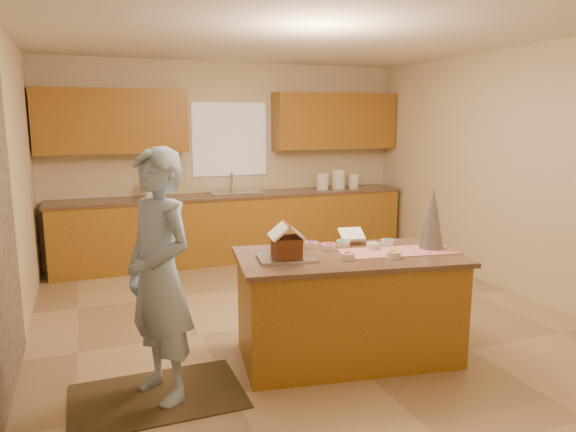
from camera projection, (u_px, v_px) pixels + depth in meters
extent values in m
plane|color=tan|center=(305.00, 320.00, 5.15)|extent=(5.50, 5.50, 0.00)
plane|color=silver|center=(307.00, 30.00, 4.67)|extent=(5.50, 5.50, 0.00)
plane|color=beige|center=(229.00, 161.00, 7.43)|extent=(5.50, 5.50, 0.00)
plane|color=beige|center=(544.00, 247.00, 2.39)|extent=(5.50, 5.50, 0.00)
plane|color=beige|center=(4.00, 196.00, 4.02)|extent=(5.50, 5.50, 0.00)
plane|color=beige|center=(515.00, 172.00, 5.80)|extent=(5.50, 5.50, 0.00)
cube|color=white|center=(230.00, 139.00, 7.35)|extent=(1.05, 0.03, 1.00)
cube|color=#9D6120|center=(236.00, 228.00, 7.32)|extent=(4.80, 0.60, 0.88)
cube|color=brown|center=(236.00, 195.00, 7.24)|extent=(4.85, 0.63, 0.04)
cube|color=#9F6122|center=(112.00, 121.00, 6.62)|extent=(1.85, 0.35, 0.80)
cube|color=#9F6122|center=(335.00, 121.00, 7.72)|extent=(1.85, 0.35, 0.80)
cube|color=silver|center=(236.00, 196.00, 7.24)|extent=(0.70, 0.45, 0.12)
cylinder|color=silver|center=(232.00, 182.00, 7.38)|extent=(0.03, 0.03, 0.28)
cube|color=#9D6120|center=(348.00, 308.00, 4.28)|extent=(1.80, 1.10, 0.83)
cube|color=brown|center=(349.00, 257.00, 4.21)|extent=(1.89, 1.19, 0.04)
cube|color=#AD0C20|center=(399.00, 251.00, 4.29)|extent=(0.98, 0.48, 0.01)
cube|color=silver|center=(287.00, 258.00, 4.05)|extent=(0.48, 0.38, 0.02)
cube|color=white|center=(352.00, 234.00, 4.56)|extent=(0.23, 0.19, 0.09)
cone|color=#AEADB9|center=(433.00, 218.00, 4.35)|extent=(0.24, 0.24, 0.52)
cube|color=black|center=(157.00, 396.00, 3.71)|extent=(1.18, 0.77, 0.01)
imported|color=#9BB8DC|center=(159.00, 276.00, 3.57)|extent=(0.64, 0.75, 1.73)
cylinder|color=white|center=(322.00, 181.00, 7.68)|extent=(0.18, 0.18, 0.24)
cylinder|color=white|center=(338.00, 179.00, 7.76)|extent=(0.20, 0.20, 0.28)
cylinder|color=white|center=(354.00, 181.00, 7.86)|extent=(0.15, 0.15, 0.22)
cylinder|color=white|center=(150.00, 188.00, 6.81)|extent=(0.12, 0.12, 0.26)
cube|color=brown|center=(287.00, 247.00, 4.03)|extent=(0.24, 0.26, 0.15)
cube|color=white|center=(279.00, 231.00, 4.00)|extent=(0.18, 0.28, 0.12)
cube|color=white|center=(294.00, 230.00, 4.02)|extent=(0.18, 0.28, 0.12)
cylinder|color=red|center=(287.00, 224.00, 4.00)|extent=(0.06, 0.26, 0.02)
cylinder|color=#28AF70|center=(343.00, 244.00, 4.46)|extent=(0.11, 0.11, 0.05)
cylinder|color=#DF6E69|center=(348.00, 256.00, 4.05)|extent=(0.11, 0.11, 0.05)
cylinder|color=silver|center=(373.00, 246.00, 4.37)|extent=(0.11, 0.11, 0.05)
cylinder|color=teal|center=(387.00, 242.00, 4.50)|extent=(0.11, 0.11, 0.05)
cylinder|color=purple|center=(311.00, 245.00, 4.41)|extent=(0.11, 0.11, 0.05)
cylinder|color=#DC2674|center=(329.00, 247.00, 4.34)|extent=(0.11, 0.11, 0.05)
cylinder|color=gold|center=(394.00, 255.00, 4.09)|extent=(0.11, 0.11, 0.05)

